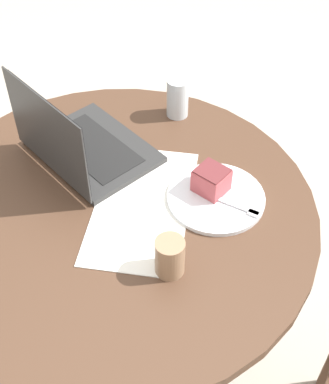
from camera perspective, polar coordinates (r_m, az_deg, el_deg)
The scene contains 9 objects.
ground_plane at distance 1.94m, azimuth -3.98°, elevation -16.71°, with size 12.00×12.00×0.00m, color #B7AD9E.
dining_table at distance 1.43m, azimuth -5.20°, elevation -5.22°, with size 1.02×1.02×0.75m.
paper_document at distance 1.33m, azimuth -2.37°, elevation -1.42°, with size 0.48×0.41×0.00m.
plate at distance 1.34m, azimuth 5.51°, elevation -0.62°, with size 0.25×0.25×0.01m.
cake_slice at distance 1.33m, azimuth 5.02°, elevation 1.28°, with size 0.07×0.08×0.07m.
fork at distance 1.32m, azimuth 7.39°, elevation -1.37°, with size 0.05×0.17×0.00m.
coffee_glass at distance 1.17m, azimuth 0.56°, elevation -6.91°, with size 0.07×0.07×0.09m.
water_glass at distance 1.57m, azimuth 1.41°, elevation 10.03°, with size 0.06×0.06×0.12m.
laptop at distance 1.44m, azimuth -8.79°, elevation 4.87°, with size 0.30×0.37×0.25m.
Camera 1 is at (0.62, 0.66, 1.72)m, focal length 50.00 mm.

